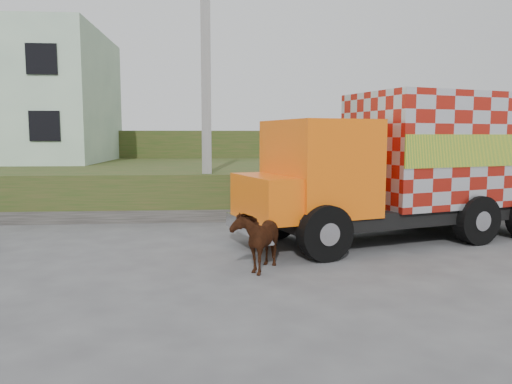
{
  "coord_description": "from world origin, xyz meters",
  "views": [
    {
      "loc": [
        -0.62,
        -11.52,
        2.69
      ],
      "look_at": [
        0.31,
        0.9,
        1.3
      ],
      "focal_mm": 35.0,
      "sensor_mm": 36.0,
      "label": 1
    }
  ],
  "objects": [
    {
      "name": "ground",
      "position": [
        0.0,
        0.0,
        0.0
      ],
      "size": [
        120.0,
        120.0,
        0.0
      ],
      "primitive_type": "plane",
      "color": "#474749",
      "rests_on": "ground"
    },
    {
      "name": "embankment",
      "position": [
        0.0,
        10.0,
        0.75
      ],
      "size": [
        40.0,
        12.0,
        1.5
      ],
      "primitive_type": "cube",
      "color": "#274617",
      "rests_on": "ground"
    },
    {
      "name": "embankment_far",
      "position": [
        0.0,
        22.0,
        1.5
      ],
      "size": [
        40.0,
        12.0,
        3.0
      ],
      "primitive_type": "cube",
      "color": "#274617",
      "rests_on": "ground"
    },
    {
      "name": "retaining_strip",
      "position": [
        -2.0,
        4.2,
        0.2
      ],
      "size": [
        16.0,
        0.5,
        0.4
      ],
      "primitive_type": "cube",
      "color": "#595651",
      "rests_on": "ground"
    },
    {
      "name": "utility_pole",
      "position": [
        -1.0,
        4.6,
        4.08
      ],
      "size": [
        1.2,
        0.3,
        8.0
      ],
      "color": "gray",
      "rests_on": "ground"
    },
    {
      "name": "cargo_truck",
      "position": [
        4.52,
        1.25,
        1.96
      ],
      "size": [
        8.93,
        5.22,
        3.8
      ],
      "rotation": [
        0.0,
        0.0,
        0.32
      ],
      "color": "black",
      "rests_on": "ground"
    },
    {
      "name": "cow",
      "position": [
        0.16,
        -1.6,
        0.63
      ],
      "size": [
        1.21,
        1.63,
        1.25
      ],
      "primitive_type": "imported",
      "rotation": [
        0.0,
        0.0,
        -0.41
      ],
      "color": "#33160C",
      "rests_on": "ground"
    },
    {
      "name": "pedestrian",
      "position": [
        1.97,
        7.05,
        2.37
      ],
      "size": [
        0.71,
        0.54,
        1.75
      ],
      "primitive_type": "imported",
      "rotation": [
        0.0,
        0.0,
        2.94
      ],
      "color": "#2E2C29",
      "rests_on": "embankment"
    }
  ]
}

